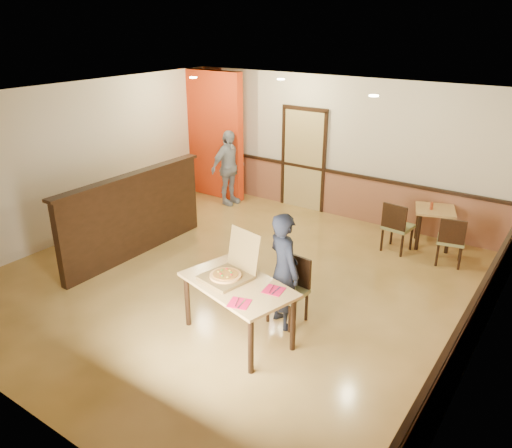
{
  "coord_description": "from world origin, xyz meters",
  "views": [
    {
      "loc": [
        4.17,
        -5.49,
        3.82
      ],
      "look_at": [
        0.38,
        0.0,
        1.05
      ],
      "focal_mm": 35.0,
      "sensor_mm": 36.0,
      "label": 1
    }
  ],
  "objects_px": {
    "side_chair_right": "(451,239)",
    "diner": "(284,271)",
    "main_table": "(238,291)",
    "pizza_box": "(229,273)",
    "side_table": "(434,218)",
    "diner_chair": "(291,287)",
    "side_chair_left": "(397,225)",
    "condiment": "(432,206)",
    "passerby": "(228,168)"
  },
  "relations": [
    {
      "from": "side_chair_left",
      "to": "side_chair_right",
      "type": "bearing_deg",
      "value": -173.92
    },
    {
      "from": "passerby",
      "to": "side_chair_right",
      "type": "bearing_deg",
      "value": -86.18
    },
    {
      "from": "condiment",
      "to": "side_chair_left",
      "type": "bearing_deg",
      "value": -126.61
    },
    {
      "from": "diner_chair",
      "to": "pizza_box",
      "type": "relative_size",
      "value": 1.25
    },
    {
      "from": "main_table",
      "to": "side_chair_right",
      "type": "bearing_deg",
      "value": 79.83
    },
    {
      "from": "diner_chair",
      "to": "pizza_box",
      "type": "height_order",
      "value": "pizza_box"
    },
    {
      "from": "diner_chair",
      "to": "side_chair_left",
      "type": "xyz_separation_m",
      "value": [
        0.41,
        2.87,
        0.0
      ]
    },
    {
      "from": "side_table",
      "to": "pizza_box",
      "type": "bearing_deg",
      "value": -108.32
    },
    {
      "from": "side_chair_right",
      "to": "passerby",
      "type": "distance_m",
      "value": 4.84
    },
    {
      "from": "side_chair_right",
      "to": "side_table",
      "type": "distance_m",
      "value": 0.77
    },
    {
      "from": "main_table",
      "to": "side_chair_left",
      "type": "relative_size",
      "value": 1.78
    },
    {
      "from": "side_table",
      "to": "condiment",
      "type": "bearing_deg",
      "value": -125.68
    },
    {
      "from": "diner",
      "to": "condiment",
      "type": "relative_size",
      "value": 11.95
    },
    {
      "from": "side_table",
      "to": "diner",
      "type": "distance_m",
      "value": 3.75
    },
    {
      "from": "side_chair_right",
      "to": "side_table",
      "type": "xyz_separation_m",
      "value": [
        -0.46,
        0.61,
        0.07
      ]
    },
    {
      "from": "diner_chair",
      "to": "passerby",
      "type": "height_order",
      "value": "passerby"
    },
    {
      "from": "diner_chair",
      "to": "side_table",
      "type": "relative_size",
      "value": 1.08
    },
    {
      "from": "main_table",
      "to": "side_table",
      "type": "height_order",
      "value": "main_table"
    },
    {
      "from": "main_table",
      "to": "side_table",
      "type": "xyz_separation_m",
      "value": [
        1.2,
        4.22,
        -0.13
      ]
    },
    {
      "from": "side_chair_left",
      "to": "diner",
      "type": "bearing_deg",
      "value": 87.47
    },
    {
      "from": "side_chair_right",
      "to": "main_table",
      "type": "bearing_deg",
      "value": 52.72
    },
    {
      "from": "side_chair_left",
      "to": "pizza_box",
      "type": "distance_m",
      "value": 3.68
    },
    {
      "from": "passerby",
      "to": "pizza_box",
      "type": "height_order",
      "value": "passerby"
    },
    {
      "from": "pizza_box",
      "to": "condiment",
      "type": "xyz_separation_m",
      "value": [
        1.32,
        4.09,
        -0.08
      ]
    },
    {
      "from": "side_chair_right",
      "to": "diner",
      "type": "relative_size",
      "value": 0.54
    },
    {
      "from": "passerby",
      "to": "condiment",
      "type": "bearing_deg",
      "value": -79.48
    },
    {
      "from": "main_table",
      "to": "side_chair_right",
      "type": "height_order",
      "value": "side_chair_right"
    },
    {
      "from": "side_chair_left",
      "to": "condiment",
      "type": "bearing_deg",
      "value": -120.87
    },
    {
      "from": "diner_chair",
      "to": "condiment",
      "type": "distance_m",
      "value": 3.52
    },
    {
      "from": "side_chair_right",
      "to": "condiment",
      "type": "distance_m",
      "value": 0.81
    },
    {
      "from": "side_chair_left",
      "to": "side_chair_right",
      "type": "height_order",
      "value": "side_chair_left"
    },
    {
      "from": "side_chair_right",
      "to": "side_chair_left",
      "type": "bearing_deg",
      "value": -12.13
    },
    {
      "from": "diner_chair",
      "to": "passerby",
      "type": "relative_size",
      "value": 0.56
    },
    {
      "from": "diner_chair",
      "to": "diner",
      "type": "bearing_deg",
      "value": -94.42
    },
    {
      "from": "main_table",
      "to": "diner",
      "type": "xyz_separation_m",
      "value": [
        0.31,
        0.59,
        0.12
      ]
    },
    {
      "from": "diner_chair",
      "to": "diner",
      "type": "distance_m",
      "value": 0.33
    },
    {
      "from": "side_chair_left",
      "to": "side_table",
      "type": "height_order",
      "value": "side_chair_left"
    },
    {
      "from": "side_chair_left",
      "to": "passerby",
      "type": "distance_m",
      "value": 3.92
    },
    {
      "from": "pizza_box",
      "to": "passerby",
      "type": "bearing_deg",
      "value": 139.13
    },
    {
      "from": "diner_chair",
      "to": "diner",
      "type": "relative_size",
      "value": 0.57
    },
    {
      "from": "diner",
      "to": "pizza_box",
      "type": "relative_size",
      "value": 2.19
    },
    {
      "from": "side_chair_right",
      "to": "diner",
      "type": "bearing_deg",
      "value": 53.3
    },
    {
      "from": "side_chair_right",
      "to": "pizza_box",
      "type": "relative_size",
      "value": 1.18
    },
    {
      "from": "diner_chair",
      "to": "side_table",
      "type": "bearing_deg",
      "value": 82.53
    },
    {
      "from": "diner_chair",
      "to": "diner",
      "type": "height_order",
      "value": "diner"
    },
    {
      "from": "pizza_box",
      "to": "condiment",
      "type": "relative_size",
      "value": 5.45
    },
    {
      "from": "main_table",
      "to": "pizza_box",
      "type": "xyz_separation_m",
      "value": [
        -0.18,
        0.05,
        0.18
      ]
    },
    {
      "from": "diner_chair",
      "to": "side_table",
      "type": "distance_m",
      "value": 3.59
    },
    {
      "from": "side_chair_left",
      "to": "diner",
      "type": "xyz_separation_m",
      "value": [
        -0.44,
        -3.01,
        0.3
      ]
    },
    {
      "from": "pizza_box",
      "to": "main_table",
      "type": "bearing_deg",
      "value": -5.75
    }
  ]
}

